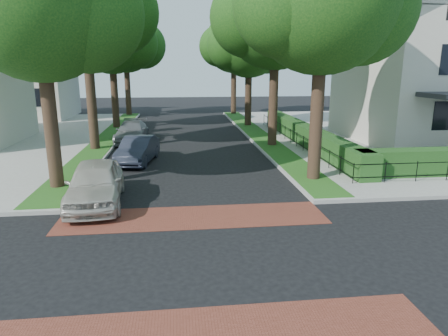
{
  "coord_description": "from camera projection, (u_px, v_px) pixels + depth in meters",
  "views": [
    {
      "loc": [
        -0.42,
        -9.6,
        4.96
      ],
      "look_at": [
        1.1,
        3.6,
        1.6
      ],
      "focal_mm": 32.0,
      "sensor_mm": 36.0,
      "label": 1
    }
  ],
  "objects": [
    {
      "name": "grass_strip_nw",
      "position": [
        108.0,
        137.0,
        28.27
      ],
      "size": [
        1.6,
        29.8,
        0.02
      ],
      "primitive_type": "cube",
      "color": "#1F4F16",
      "rests_on": "sidewalk_nw"
    },
    {
      "name": "sidewalk_ne",
      "position": [
        437.0,
        132.0,
        30.95
      ],
      "size": [
        30.0,
        30.0,
        0.15
      ],
      "primitive_type": "cube",
      "color": "gray",
      "rests_on": "ground"
    },
    {
      "name": "tree_left_back",
      "position": [
        126.0,
        42.0,
        40.1
      ],
      "size": [
        7.75,
        6.66,
        10.44
      ],
      "color": "black",
      "rests_on": "sidewalk_nw"
    },
    {
      "name": "ground",
      "position": [
        198.0,
        261.0,
        10.51
      ],
      "size": [
        120.0,
        120.0,
        0.0
      ],
      "primitive_type": "plane",
      "color": "black",
      "rests_on": "ground"
    },
    {
      "name": "crosswalk_far",
      "position": [
        193.0,
        217.0,
        13.59
      ],
      "size": [
        9.0,
        2.2,
        0.01
      ],
      "primitive_type": "cube",
      "color": "brown",
      "rests_on": "ground"
    },
    {
      "name": "tree_right_near",
      "position": [
        324.0,
        0.0,
        16.23
      ],
      "size": [
        7.75,
        6.67,
        10.66
      ],
      "color": "black",
      "rests_on": "sidewalk_ne"
    },
    {
      "name": "fence_main_road",
      "position": [
        294.0,
        137.0,
        25.57
      ],
      "size": [
        0.06,
        18.0,
        0.9
      ],
      "primitive_type": null,
      "color": "black",
      "rests_on": "sidewalk_ne"
    },
    {
      "name": "parked_car_front",
      "position": [
        95.0,
        183.0,
        14.73
      ],
      "size": [
        2.3,
        4.89,
        1.62
      ],
      "primitive_type": "imported",
      "rotation": [
        0.0,
        0.0,
        0.08
      ],
      "color": "#BBB4A8",
      "rests_on": "ground"
    },
    {
      "name": "grass_strip_ne",
      "position": [
        258.0,
        134.0,
        29.46
      ],
      "size": [
        1.6,
        29.8,
        0.02
      ],
      "primitive_type": "cube",
      "color": "#1F4F16",
      "rests_on": "sidewalk_ne"
    },
    {
      "name": "tree_left_mid",
      "position": [
        87.0,
        6.0,
        22.54
      ],
      "size": [
        8.0,
        6.88,
        11.48
      ],
      "color": "black",
      "rests_on": "sidewalk_nw"
    },
    {
      "name": "hedge_main_road",
      "position": [
        306.0,
        135.0,
        25.62
      ],
      "size": [
        1.0,
        18.0,
        1.2
      ],
      "primitive_type": "cube",
      "color": "#1B4216",
      "rests_on": "sidewalk_ne"
    },
    {
      "name": "tree_left_near",
      "position": [
        43.0,
        5.0,
        15.09
      ],
      "size": [
        7.5,
        6.45,
        10.2
      ],
      "color": "black",
      "rests_on": "sidewalk_nw"
    },
    {
      "name": "tree_right_back",
      "position": [
        235.0,
        44.0,
        41.35
      ],
      "size": [
        7.5,
        6.45,
        10.2
      ],
      "color": "black",
      "rests_on": "sidewalk_ne"
    },
    {
      "name": "parked_car_rear",
      "position": [
        132.0,
        132.0,
        27.19
      ],
      "size": [
        2.09,
        4.85,
        1.39
      ],
      "primitive_type": "imported",
      "rotation": [
        0.0,
        0.0,
        -0.03
      ],
      "color": "slate",
      "rests_on": "ground"
    },
    {
      "name": "tree_left_far",
      "position": [
        113.0,
        39.0,
        31.49
      ],
      "size": [
        7.0,
        6.02,
        9.86
      ],
      "color": "black",
      "rests_on": "sidewalk_nw"
    },
    {
      "name": "tree_right_far",
      "position": [
        250.0,
        43.0,
        32.76
      ],
      "size": [
        7.25,
        6.23,
        9.74
      ],
      "color": "black",
      "rests_on": "sidewalk_ne"
    },
    {
      "name": "tree_right_mid",
      "position": [
        277.0,
        15.0,
        23.86
      ],
      "size": [
        8.25,
        7.09,
        11.22
      ],
      "color": "black",
      "rests_on": "sidewalk_ne"
    },
    {
      "name": "parked_car_middle",
      "position": [
        138.0,
        150.0,
        21.22
      ],
      "size": [
        2.17,
        4.42,
        1.39
      ],
      "primitive_type": "imported",
      "rotation": [
        0.0,
        0.0,
        -0.17
      ],
      "color": "#212632",
      "rests_on": "ground"
    },
    {
      "name": "house_left_far",
      "position": [
        19.0,
        66.0,
        38.37
      ],
      "size": [
        10.0,
        9.0,
        10.14
      ],
      "color": "beige",
      "rests_on": "sidewalk_nw"
    }
  ]
}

